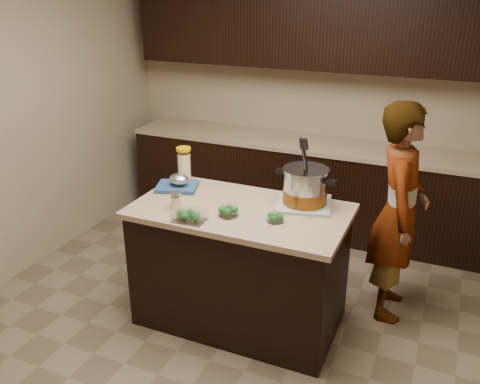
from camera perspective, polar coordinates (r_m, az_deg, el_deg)
The scene contains 13 objects.
ground_plane at distance 3.90m, azimuth 0.00°, elevation -13.99°, with size 4.00×4.00×0.00m, color brown.
room_shell at distance 3.19m, azimuth 0.00°, elevation 11.60°, with size 4.04×4.04×2.72m.
back_cabinets at distance 4.98m, azimuth 8.07°, elevation 6.18°, with size 3.60×0.63×2.33m.
island at distance 3.65m, azimuth 0.00°, elevation -8.26°, with size 1.46×0.81×0.90m.
dish_towel at distance 3.51m, azimuth 7.22°, elevation -1.33°, with size 0.36×0.36×0.02m, color #517852.
stock_pot at distance 3.47m, azimuth 7.31°, elevation 0.41°, with size 0.44×0.37×0.45m.
lemonade_pitcher at distance 3.89m, azimuth -6.27°, elevation 2.93°, with size 0.13×0.13×0.27m.
mason_jar at distance 3.45m, azimuth -7.22°, elevation -0.98°, with size 0.10×0.10×0.13m.
broccoli_tub_left at distance 3.32m, azimuth -1.32°, elevation -2.24°, with size 0.14×0.14×0.06m.
broccoli_tub_right at distance 3.25m, azimuth 3.99°, elevation -2.94°, with size 0.15×0.15×0.05m.
broccoli_tub_rect at distance 3.27m, azimuth -5.72°, elevation -2.68°, with size 0.21×0.16×0.07m.
blue_tray at distance 3.78m, azimuth -6.99°, elevation 0.90°, with size 0.35×0.32×0.11m.
person at distance 3.78m, azimuth 17.39°, elevation -2.24°, with size 0.59×0.38×1.61m, color gray.
Camera 1 is at (1.25, -2.88, 2.32)m, focal length 38.00 mm.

